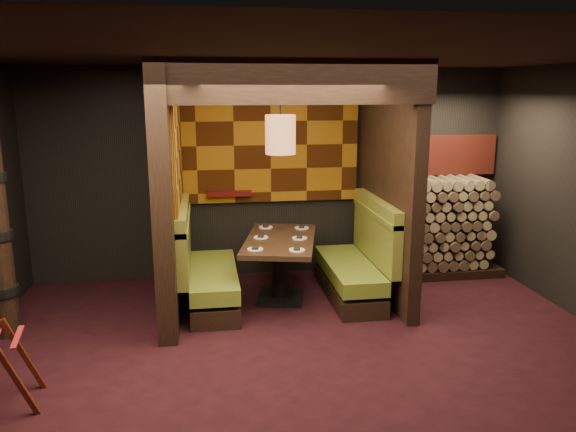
# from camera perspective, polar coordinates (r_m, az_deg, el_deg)

# --- Properties ---
(floor) EXTENTS (6.50, 5.50, 0.02)m
(floor) POSITION_cam_1_polar(r_m,az_deg,el_deg) (5.57, 2.09, -14.75)
(floor) COLOR black
(floor) RESTS_ON ground
(ceiling) EXTENTS (6.50, 5.50, 0.02)m
(ceiling) POSITION_cam_1_polar(r_m,az_deg,el_deg) (4.94, 2.37, 16.23)
(ceiling) COLOR black
(ceiling) RESTS_ON ground
(wall_back) EXTENTS (6.50, 0.02, 2.85)m
(wall_back) POSITION_cam_1_polar(r_m,az_deg,el_deg) (7.74, -1.63, 4.36)
(wall_back) COLOR black
(wall_back) RESTS_ON ground
(wall_front) EXTENTS (6.50, 0.02, 2.85)m
(wall_front) POSITION_cam_1_polar(r_m,az_deg,el_deg) (2.55, 14.30, -14.18)
(wall_front) COLOR black
(wall_front) RESTS_ON ground
(partition_left) EXTENTS (0.20, 2.20, 2.85)m
(partition_left) POSITION_cam_1_polar(r_m,az_deg,el_deg) (6.61, -12.14, 2.60)
(partition_left) COLOR black
(partition_left) RESTS_ON floor
(partition_right) EXTENTS (0.15, 2.10, 2.85)m
(partition_right) POSITION_cam_1_polar(r_m,az_deg,el_deg) (7.01, 10.08, 3.27)
(partition_right) COLOR black
(partition_right) RESTS_ON floor
(header_beam) EXTENTS (2.85, 0.18, 0.44)m
(header_beam) POSITION_cam_1_polar(r_m,az_deg,el_deg) (5.62, 0.69, 13.49)
(header_beam) COLOR black
(header_beam) RESTS_ON partition_left
(tapa_back_panel) EXTENTS (2.40, 0.06, 1.55)m
(tapa_back_panel) POSITION_cam_1_polar(r_m,az_deg,el_deg) (7.64, -1.79, 7.23)
(tapa_back_panel) COLOR #995C0F
(tapa_back_panel) RESTS_ON wall_back
(tapa_side_panel) EXTENTS (0.04, 1.85, 1.45)m
(tapa_side_panel) POSITION_cam_1_polar(r_m,az_deg,el_deg) (6.71, -11.20, 6.47)
(tapa_side_panel) COLOR #995C0F
(tapa_side_panel) RESTS_ON partition_left
(lacquer_shelf) EXTENTS (0.60, 0.12, 0.07)m
(lacquer_shelf) POSITION_cam_1_polar(r_m,az_deg,el_deg) (7.63, -6.00, 2.30)
(lacquer_shelf) COLOR #520F0F
(lacquer_shelf) RESTS_ON wall_back
(booth_bench_left) EXTENTS (0.68, 1.60, 1.14)m
(booth_bench_left) POSITION_cam_1_polar(r_m,az_deg,el_deg) (6.85, -8.47, -5.75)
(booth_bench_left) COLOR black
(booth_bench_left) RESTS_ON floor
(booth_bench_right) EXTENTS (0.68, 1.60, 1.14)m
(booth_bench_right) POSITION_cam_1_polar(r_m,az_deg,el_deg) (7.10, 7.06, -5.04)
(booth_bench_right) COLOR black
(booth_bench_right) RESTS_ON floor
(dining_table) EXTENTS (1.13, 1.64, 0.79)m
(dining_table) POSITION_cam_1_polar(r_m,az_deg,el_deg) (6.88, -0.80, -4.17)
(dining_table) COLOR black
(dining_table) RESTS_ON floor
(place_settings) EXTENTS (0.87, 1.29, 0.03)m
(place_settings) POSITION_cam_1_polar(r_m,az_deg,el_deg) (6.81, -0.80, -2.19)
(place_settings) COLOR white
(place_settings) RESTS_ON dining_table
(pendant_lamp) EXTENTS (0.35, 0.35, 1.03)m
(pendant_lamp) POSITION_cam_1_polar(r_m,az_deg,el_deg) (6.55, -0.78, 8.28)
(pendant_lamp) COLOR #AD7046
(pendant_lamp) RESTS_ON ceiling
(firewood_stack) EXTENTS (1.73, 0.70, 1.36)m
(firewood_stack) POSITION_cam_1_polar(r_m,az_deg,el_deg) (8.10, 15.03, -1.06)
(firewood_stack) COLOR black
(firewood_stack) RESTS_ON floor
(mosaic_header) EXTENTS (1.83, 0.10, 0.56)m
(mosaic_header) POSITION_cam_1_polar(r_m,az_deg,el_deg) (8.24, 14.50, 5.99)
(mosaic_header) COLOR maroon
(mosaic_header) RESTS_ON wall_back
(bay_front_post) EXTENTS (0.08, 0.08, 2.85)m
(bay_front_post) POSITION_cam_1_polar(r_m,az_deg,el_deg) (7.28, 10.11, 3.62)
(bay_front_post) COLOR black
(bay_front_post) RESTS_ON floor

